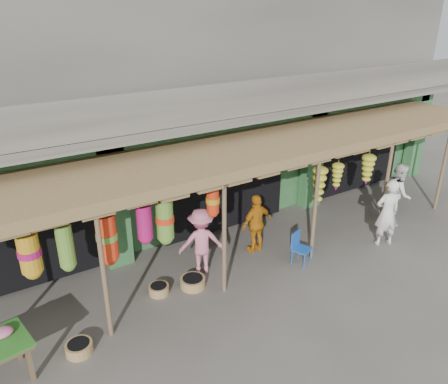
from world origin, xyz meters
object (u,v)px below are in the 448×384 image
person_right (398,193)px  person_vendor (257,223)px  person_front (387,213)px  person_shopper (201,241)px  blue_chair (299,246)px

person_right → person_vendor: bearing=127.9°
person_front → person_shopper: person_front is taller
person_front → person_vendor: (-2.95, 1.47, -0.12)m
person_front → person_vendor: bearing=-6.5°
person_front → person_shopper: bearing=2.9°
person_front → person_vendor: size_ratio=1.16×
person_right → person_front: bearing=165.6°
blue_chair → person_shopper: (-2.12, 0.90, 0.34)m
person_vendor → person_front: bearing=149.0°
blue_chair → person_right: (3.71, 0.15, 0.42)m
person_vendor → person_right: bearing=164.6°
blue_chair → person_shopper: bearing=136.9°
blue_chair → person_shopper: 2.33m
person_front → person_shopper: (-4.54, 1.40, -0.09)m
person_vendor → person_shopper: (-1.59, -0.08, 0.03)m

